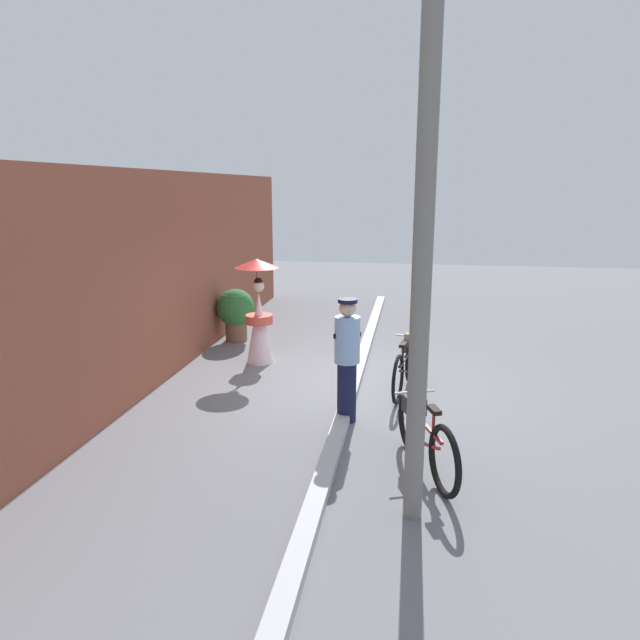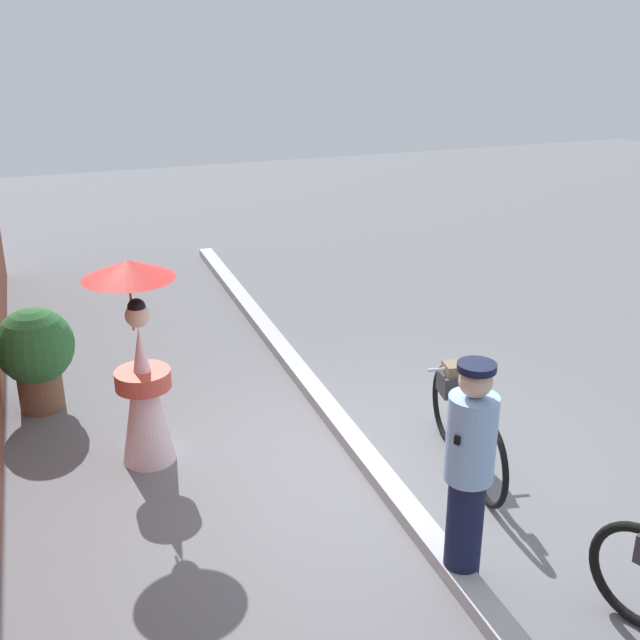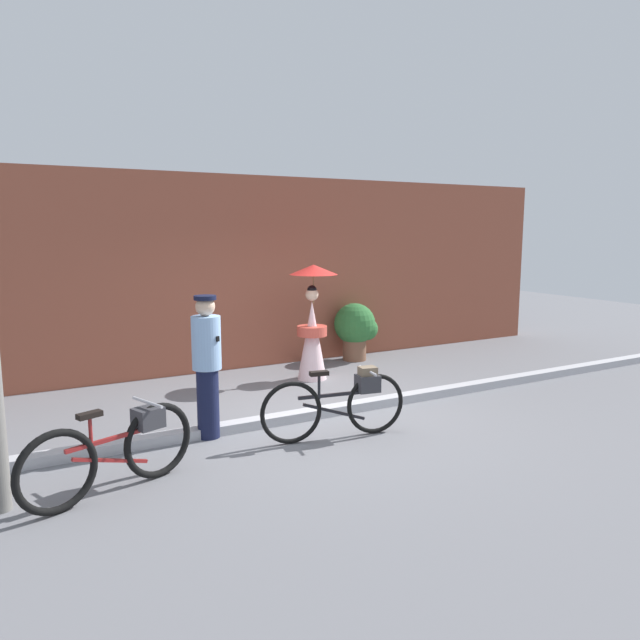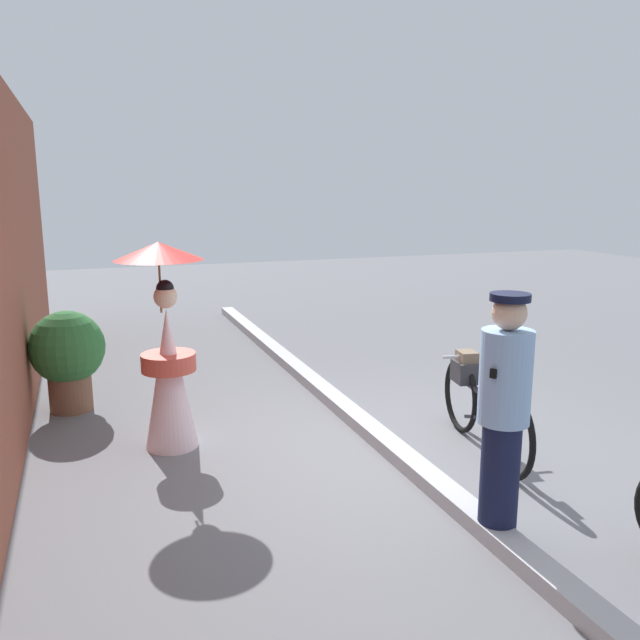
% 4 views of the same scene
% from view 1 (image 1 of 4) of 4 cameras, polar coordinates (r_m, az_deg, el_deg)
% --- Properties ---
extents(ground_plane, '(30.00, 30.00, 0.00)m').
position_cam_1_polar(ground_plane, '(9.33, 3.49, -6.36)').
color(ground_plane, slate).
extents(building_wall, '(14.00, 0.40, 3.37)m').
position_cam_1_polar(building_wall, '(9.79, -15.92, 4.28)').
color(building_wall, brown).
rests_on(building_wall, ground_plane).
extents(sidewalk_curb, '(14.00, 0.20, 0.12)m').
position_cam_1_polar(sidewalk_curb, '(9.31, 3.50, -6.02)').
color(sidewalk_curb, '#B2B2B7').
rests_on(sidewalk_curb, ground_plane).
extents(bicycle_near_officer, '(1.69, 0.71, 0.83)m').
position_cam_1_polar(bicycle_near_officer, '(6.60, 10.40, -11.19)').
color(bicycle_near_officer, black).
rests_on(bicycle_near_officer, ground_plane).
extents(bicycle_far_side, '(1.78, 0.48, 0.83)m').
position_cam_1_polar(bicycle_far_side, '(9.03, 8.55, -4.21)').
color(bicycle_far_side, black).
rests_on(bicycle_far_side, ground_plane).
extents(person_officer, '(0.34, 0.35, 1.69)m').
position_cam_1_polar(person_officer, '(7.62, 2.72, -3.70)').
color(person_officer, '#141938').
rests_on(person_officer, ground_plane).
extents(person_with_parasol, '(0.78, 0.78, 1.88)m').
position_cam_1_polar(person_with_parasol, '(10.25, -6.13, 0.83)').
color(person_with_parasol, silver).
rests_on(person_with_parasol, ground_plane).
extents(potted_plant_by_door, '(0.80, 0.78, 1.08)m').
position_cam_1_polar(potted_plant_by_door, '(11.87, -8.32, 0.90)').
color(potted_plant_by_door, brown).
rests_on(potted_plant_by_door, ground_plane).
extents(utility_pole, '(0.18, 0.18, 4.80)m').
position_cam_1_polar(utility_pole, '(5.11, 10.15, 4.88)').
color(utility_pole, slate).
rests_on(utility_pole, ground_plane).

